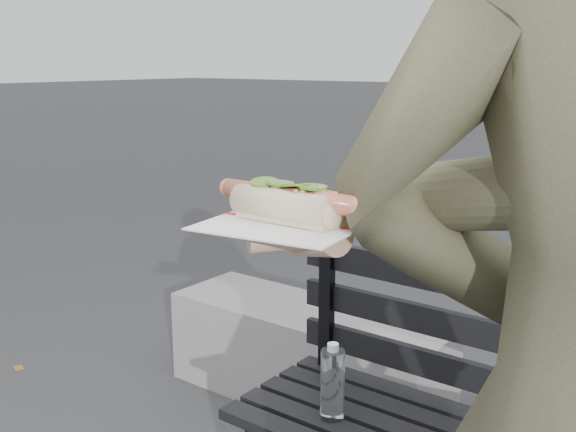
# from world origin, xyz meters

# --- Properties ---
(concrete_block) EXTENTS (1.20, 0.40, 0.40)m
(concrete_block) POSITION_xyz_m (-1.07, 1.53, 0.20)
(concrete_block) COLOR slate
(concrete_block) RESTS_ON ground
(held_hotdog) EXTENTS (0.62, 0.32, 0.20)m
(held_hotdog) POSITION_xyz_m (0.14, 0.12, 1.25)
(held_hotdog) COLOR #44432D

